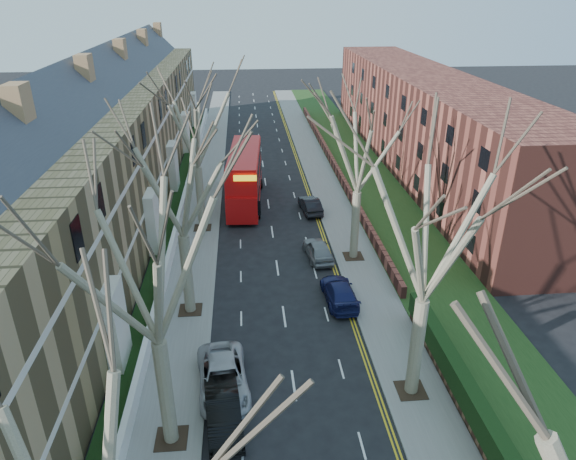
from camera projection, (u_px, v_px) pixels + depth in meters
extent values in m
cube|color=slate|center=(206.00, 183.00, 52.27)|extent=(3.00, 102.00, 0.12)
cube|color=slate|center=(323.00, 179.00, 53.23)|extent=(3.00, 102.00, 0.12)
cube|color=olive|center=(102.00, 163.00, 42.34)|extent=(9.00, 78.00, 10.00)
cube|color=#33353E|center=(90.00, 89.00, 39.77)|extent=(4.67, 78.00, 4.67)
cube|color=silver|center=(159.00, 178.00, 43.33)|extent=(0.12, 78.00, 0.35)
cube|color=silver|center=(154.00, 138.00, 41.84)|extent=(0.12, 78.00, 0.35)
cube|color=brown|center=(424.00, 121.00, 55.63)|extent=(8.00, 54.00, 10.00)
cube|color=brown|center=(333.00, 163.00, 56.74)|extent=(0.35, 54.00, 0.90)
cube|color=white|center=(182.00, 209.00, 44.70)|extent=(0.30, 78.00, 1.00)
cube|color=#1C3B15|center=(366.00, 177.00, 53.55)|extent=(6.00, 102.00, 0.06)
cylinder|color=#6C614D|center=(166.00, 393.00, 21.44)|extent=(0.64, 0.64, 5.25)
cube|color=#2D2116|center=(172.00, 438.00, 22.55)|extent=(1.40, 1.40, 0.05)
cylinder|color=#6C614D|center=(187.00, 274.00, 30.48)|extent=(0.64, 0.64, 5.07)
cube|color=#2D2116|center=(191.00, 310.00, 31.56)|extent=(1.40, 1.40, 0.05)
cylinder|color=#6C614D|center=(200.00, 198.00, 41.24)|extent=(0.60, 0.60, 5.25)
cube|color=#2D2116|center=(203.00, 228.00, 42.36)|extent=(1.40, 1.40, 0.05)
cylinder|color=#6C614D|center=(416.00, 348.00, 24.14)|extent=(0.64, 0.64, 5.25)
cube|color=#2D2116|center=(411.00, 390.00, 25.26)|extent=(1.40, 1.40, 0.05)
cylinder|color=#6C614D|center=(355.00, 225.00, 36.78)|extent=(0.60, 0.60, 5.07)
cube|color=#2D2116|center=(353.00, 256.00, 37.86)|extent=(1.40, 1.40, 0.05)
cube|color=red|center=(245.00, 187.00, 47.10)|extent=(3.40, 11.74, 2.32)
cube|color=red|center=(245.00, 164.00, 46.16)|extent=(3.36, 11.16, 2.11)
cube|color=black|center=(245.00, 182.00, 46.90)|extent=(3.36, 10.82, 0.95)
cube|color=black|center=(244.00, 163.00, 46.11)|extent=(3.34, 10.59, 0.95)
imported|color=black|center=(223.00, 412.00, 23.18)|extent=(1.99, 4.54, 1.45)
imported|color=#ABAAB0|center=(223.00, 378.00, 25.22)|extent=(2.90, 5.42, 1.45)
imported|color=#161B4E|center=(339.00, 292.00, 32.41)|extent=(2.05, 4.67, 1.33)
imported|color=gray|center=(318.00, 250.00, 37.59)|extent=(2.08, 4.25, 1.39)
imported|color=black|center=(310.00, 205.00, 45.41)|extent=(1.88, 4.20, 1.34)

